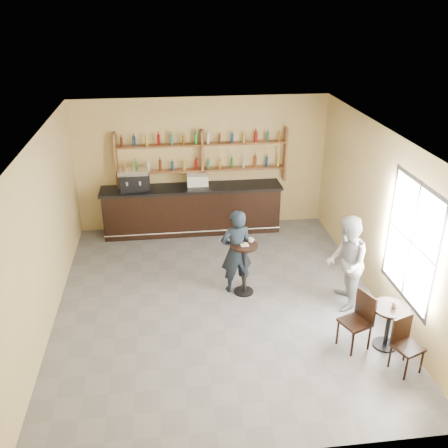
{
  "coord_description": "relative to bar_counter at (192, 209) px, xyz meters",
  "views": [
    {
      "loc": [
        -0.89,
        -7.92,
        5.36
      ],
      "look_at": [
        0.2,
        0.8,
        1.25
      ],
      "focal_mm": 40.0,
      "sensor_mm": 36.0,
      "label": 1
    }
  ],
  "objects": [
    {
      "name": "wall_right",
      "position": [
        3.28,
        -3.15,
        1.02
      ],
      "size": [
        0.0,
        7.0,
        7.0
      ],
      "primitive_type": "plane",
      "rotation": [
        1.57,
        0.0,
        -1.57
      ],
      "color": "#D3B778",
      "rests_on": "floor"
    },
    {
      "name": "pastry_case",
      "position": [
        0.14,
        0.0,
        0.73
      ],
      "size": [
        0.55,
        0.46,
        0.3
      ],
      "primitive_type": null,
      "rotation": [
        0.0,
        0.0,
        0.12
      ],
      "color": "silver",
      "rests_on": "bar_counter"
    },
    {
      "name": "wall_left",
      "position": [
        -2.72,
        -3.15,
        1.02
      ],
      "size": [
        0.0,
        7.0,
        7.0
      ],
      "primitive_type": "plane",
      "rotation": [
        1.57,
        0.0,
        1.57
      ],
      "color": "#D3B778",
      "rests_on": "floor"
    },
    {
      "name": "man_main",
      "position": [
        0.67,
        -2.76,
        0.27
      ],
      "size": [
        0.69,
        0.51,
        1.7
      ],
      "primitive_type": "imported",
      "rotation": [
        0.0,
        0.0,
        3.32
      ],
      "color": "black",
      "rests_on": "floor"
    },
    {
      "name": "pedestal_table",
      "position": [
        0.81,
        -2.88,
        -0.06
      ],
      "size": [
        0.66,
        0.66,
        1.04
      ],
      "primitive_type": null,
      "rotation": [
        0.0,
        0.0,
        0.39
      ],
      "color": "black",
      "rests_on": "floor"
    },
    {
      "name": "cup_pedestal",
      "position": [
        0.95,
        -2.78,
        0.5
      ],
      "size": [
        0.13,
        0.13,
        0.09
      ],
      "primitive_type": "imported",
      "rotation": [
        0.0,
        0.0,
        -0.26
      ],
      "color": "white",
      "rests_on": "pedestal_table"
    },
    {
      "name": "cup_cafe",
      "position": [
        2.93,
        -4.78,
        0.24
      ],
      "size": [
        0.12,
        0.12,
        0.1
      ],
      "primitive_type": "imported",
      "rotation": [
        0.0,
        0.0,
        0.11
      ],
      "color": "white",
      "rests_on": "cafe_table"
    },
    {
      "name": "wall_back",
      "position": [
        0.28,
        0.35,
        1.02
      ],
      "size": [
        7.0,
        0.0,
        7.0
      ],
      "primitive_type": "plane",
      "rotation": [
        1.57,
        0.0,
        0.0
      ],
      "color": "#D3B778",
      "rests_on": "floor"
    },
    {
      "name": "bar_counter",
      "position": [
        0.0,
        0.0,
        0.0
      ],
      "size": [
        4.28,
        0.84,
        1.16
      ],
      "primitive_type": null,
      "color": "black",
      "rests_on": "floor"
    },
    {
      "name": "window_pane",
      "position": [
        3.28,
        -4.35,
        1.12
      ],
      "size": [
        0.0,
        2.0,
        2.0
      ],
      "primitive_type": "plane",
      "rotation": [
        1.57,
        0.0,
        -1.57
      ],
      "color": "white",
      "rests_on": "wall_right"
    },
    {
      "name": "floor",
      "position": [
        0.28,
        -3.15,
        -0.58
      ],
      "size": [
        7.0,
        7.0,
        0.0
      ],
      "primitive_type": "plane",
      "color": "slate",
      "rests_on": "ground"
    },
    {
      "name": "donut",
      "position": [
        0.82,
        -2.89,
        0.48
      ],
      "size": [
        0.14,
        0.14,
        0.04
      ],
      "primitive_type": "torus",
      "rotation": [
        0.0,
        0.0,
        0.41
      ],
      "color": "#C58648",
      "rests_on": "napkin"
    },
    {
      "name": "espresso_machine",
      "position": [
        -1.33,
        0.0,
        0.82
      ],
      "size": [
        0.74,
        0.54,
        0.49
      ],
      "primitive_type": null,
      "rotation": [
        0.0,
        0.0,
        0.15
      ],
      "color": "black",
      "rests_on": "bar_counter"
    },
    {
      "name": "ceiling",
      "position": [
        0.28,
        -3.15,
        2.62
      ],
      "size": [
        7.0,
        7.0,
        0.0
      ],
      "primitive_type": "plane",
      "rotation": [
        3.14,
        0.0,
        0.0
      ],
      "color": "white",
      "rests_on": "wall_back"
    },
    {
      "name": "cafe_table",
      "position": [
        2.88,
        -4.78,
        -0.2
      ],
      "size": [
        0.75,
        0.75,
        0.77
      ],
      "primitive_type": null,
      "rotation": [
        0.0,
        0.0,
        -0.3
      ],
      "color": "black",
      "rests_on": "floor"
    },
    {
      "name": "window_frame",
      "position": [
        3.27,
        -4.35,
        1.12
      ],
      "size": [
        0.04,
        1.7,
        2.1
      ],
      "primitive_type": null,
      "color": "black",
      "rests_on": "wall_right"
    },
    {
      "name": "patron_second",
      "position": [
        2.56,
        -3.54,
        0.32
      ],
      "size": [
        0.86,
        1.01,
        1.8
      ],
      "primitive_type": "imported",
      "rotation": [
        0.0,
        0.0,
        -1.8
      ],
      "color": "#949499",
      "rests_on": "floor"
    },
    {
      "name": "chair_south",
      "position": [
        2.93,
        -5.38,
        -0.13
      ],
      "size": [
        0.5,
        0.5,
        0.89
      ],
      "primitive_type": null,
      "rotation": [
        0.0,
        0.0,
        0.37
      ],
      "color": "black",
      "rests_on": "floor"
    },
    {
      "name": "liquor_bottles",
      "position": [
        0.28,
        0.22,
        1.4
      ],
      "size": [
        3.68,
        0.1,
        1.0
      ],
      "primitive_type": null,
      "color": "#8C5919",
      "rests_on": "shelf_unit"
    },
    {
      "name": "shelf_unit",
      "position": [
        0.28,
        0.22,
        1.23
      ],
      "size": [
        4.0,
        0.26,
        1.4
      ],
      "primitive_type": null,
      "color": "brown",
      "rests_on": "wall_back"
    },
    {
      "name": "napkin",
      "position": [
        0.81,
        -2.88,
        0.46
      ],
      "size": [
        0.16,
        0.16,
        0.0
      ],
      "primitive_type": "cube",
      "rotation": [
        0.0,
        0.0,
        0.06
      ],
      "color": "white",
      "rests_on": "pedestal_table"
    },
    {
      "name": "wall_front",
      "position": [
        0.28,
        -6.65,
        1.02
      ],
      "size": [
        7.0,
        0.0,
        7.0
      ],
      "primitive_type": "plane",
      "rotation": [
        -1.57,
        0.0,
        0.0
      ],
      "color": "#D3B778",
      "rests_on": "floor"
    },
    {
      "name": "chair_west",
      "position": [
        2.33,
        -4.73,
        -0.09
      ],
      "size": [
        0.55,
        0.55,
        0.98
      ],
      "primitive_type": null,
      "rotation": [
        0.0,
        0.0,
        -1.2
      ],
      "color": "black",
      "rests_on": "floor"
    }
  ]
}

